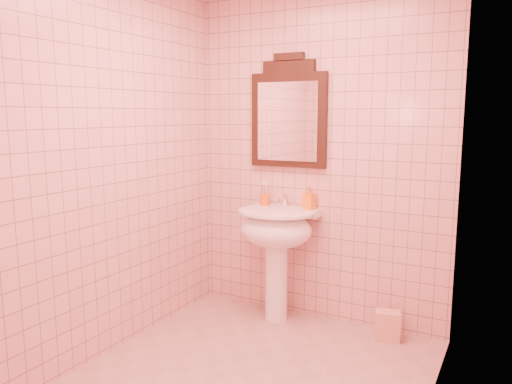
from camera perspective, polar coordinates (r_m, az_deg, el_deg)
The scene contains 8 objects.
floor at distance 3.20m, azimuth -0.92°, elevation -20.63°, with size 2.20×2.20×0.00m, color tan.
back_wall at distance 3.80m, azimuth 7.16°, elevation 3.87°, with size 2.00×0.02×2.50m, color #DBA499.
pedestal_sink at distance 3.78m, azimuth 2.31°, elevation -5.13°, with size 0.58×0.58×0.86m.
faucet at distance 3.85m, azimuth 3.23°, elevation -0.96°, with size 0.04×0.16×0.11m.
mirror at distance 3.85m, azimuth 3.72°, elevation 8.76°, with size 0.61×0.06×0.86m.
toothbrush_cup at distance 3.95m, azimuth 1.01°, elevation -0.83°, with size 0.07×0.07×0.17m.
soap_dispenser at distance 3.80m, azimuth 6.10°, elevation -0.68°, with size 0.08×0.08×0.18m, color orange.
towel at distance 3.75m, azimuth 14.81°, elevation -14.57°, with size 0.17×0.11×0.21m, color #ECA98B.
Camera 1 is at (1.36, -2.43, 1.58)m, focal length 35.00 mm.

